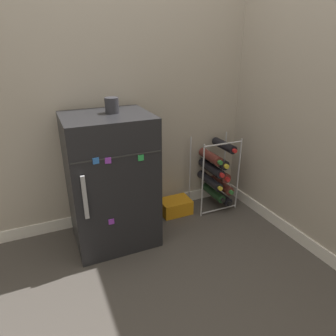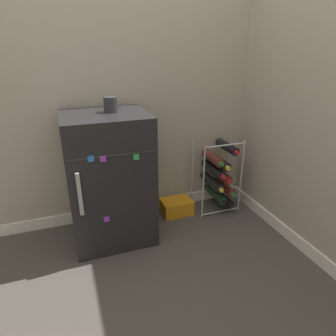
{
  "view_description": "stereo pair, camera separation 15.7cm",
  "coord_description": "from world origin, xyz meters",
  "px_view_note": "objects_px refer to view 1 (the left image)",
  "views": [
    {
      "loc": [
        -0.67,
        -1.53,
        1.34
      ],
      "look_at": [
        0.18,
        0.37,
        0.46
      ],
      "focal_mm": 32.0,
      "sensor_mm": 36.0,
      "label": 1
    },
    {
      "loc": [
        -0.53,
        -1.59,
        1.34
      ],
      "look_at": [
        0.18,
        0.37,
        0.46
      ],
      "focal_mm": 32.0,
      "sensor_mm": 36.0,
      "label": 2
    }
  ],
  "objects_px": {
    "wine_rack": "(216,173)",
    "soda_box": "(175,206)",
    "mini_fridge": "(111,181)",
    "fridge_top_cup": "(112,105)"
  },
  "relations": [
    {
      "from": "soda_box",
      "to": "fridge_top_cup",
      "type": "bearing_deg",
      "value": -168.18
    },
    {
      "from": "wine_rack",
      "to": "soda_box",
      "type": "height_order",
      "value": "wine_rack"
    },
    {
      "from": "wine_rack",
      "to": "soda_box",
      "type": "xyz_separation_m",
      "value": [
        -0.36,
        0.03,
        -0.25
      ]
    },
    {
      "from": "mini_fridge",
      "to": "soda_box",
      "type": "relative_size",
      "value": 3.67
    },
    {
      "from": "wine_rack",
      "to": "mini_fridge",
      "type": "bearing_deg",
      "value": -173.77
    },
    {
      "from": "fridge_top_cup",
      "to": "soda_box",
      "type": "bearing_deg",
      "value": 11.82
    },
    {
      "from": "mini_fridge",
      "to": "fridge_top_cup",
      "type": "distance_m",
      "value": 0.51
    },
    {
      "from": "soda_box",
      "to": "fridge_top_cup",
      "type": "height_order",
      "value": "fridge_top_cup"
    },
    {
      "from": "mini_fridge",
      "to": "fridge_top_cup",
      "type": "height_order",
      "value": "fridge_top_cup"
    },
    {
      "from": "wine_rack",
      "to": "soda_box",
      "type": "relative_size",
      "value": 2.51
    }
  ]
}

